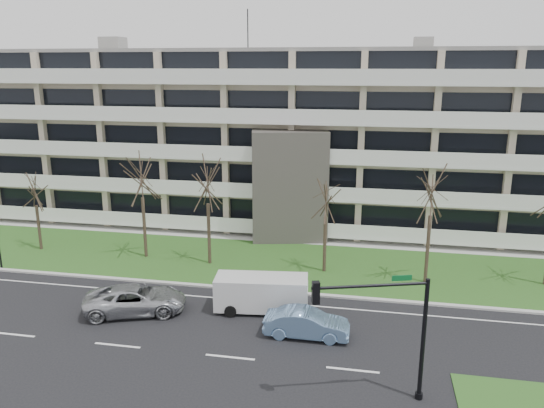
% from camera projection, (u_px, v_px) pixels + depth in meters
% --- Properties ---
extents(ground, '(160.00, 160.00, 0.00)m').
position_uv_depth(ground, '(230.00, 357.00, 26.16)').
color(ground, black).
rests_on(ground, ground).
extents(grass_verge, '(90.00, 10.00, 0.06)m').
position_uv_depth(grass_verge, '(277.00, 263.00, 38.50)').
color(grass_verge, '#2E531B').
rests_on(grass_verge, ground).
extents(curb, '(90.00, 0.35, 0.12)m').
position_uv_depth(curb, '(263.00, 291.00, 33.74)').
color(curb, '#B2B2AD').
rests_on(curb, ground).
extents(sidewalk, '(90.00, 2.00, 0.08)m').
position_uv_depth(sidewalk, '(289.00, 239.00, 43.72)').
color(sidewalk, '#B2B2AD').
rests_on(sidewalk, ground).
extents(lane_edge_line, '(90.00, 0.12, 0.01)m').
position_uv_depth(lane_edge_line, '(258.00, 301.00, 32.33)').
color(lane_edge_line, white).
rests_on(lane_edge_line, ground).
extents(apartment_building, '(60.50, 15.10, 18.75)m').
position_uv_depth(apartment_building, '(302.00, 137.00, 48.26)').
color(apartment_building, beige).
rests_on(apartment_building, ground).
extents(silver_pickup, '(6.33, 4.42, 1.60)m').
position_uv_depth(silver_pickup, '(135.00, 299.00, 30.72)').
color(silver_pickup, '#AEB0B6').
rests_on(silver_pickup, ground).
extents(blue_sedan, '(4.52, 1.60, 1.49)m').
position_uv_depth(blue_sedan, '(307.00, 323.00, 28.00)').
color(blue_sedan, '#7DA7D9').
rests_on(blue_sedan, ground).
extents(white_van, '(5.57, 2.68, 2.08)m').
position_uv_depth(white_van, '(263.00, 291.00, 30.85)').
color(white_van, silver).
rests_on(white_van, ground).
extents(traffic_signal, '(4.79, 1.75, 5.77)m').
position_uv_depth(traffic_signal, '(387.00, 322.00, 21.80)').
color(traffic_signal, black).
rests_on(traffic_signal, ground).
extents(tree_1, '(3.19, 3.19, 6.38)m').
position_uv_depth(tree_1, '(34.00, 188.00, 40.15)').
color(tree_1, '#382B21').
rests_on(tree_1, ground).
extents(tree_2, '(4.11, 4.11, 8.21)m').
position_uv_depth(tree_2, '(141.00, 174.00, 38.18)').
color(tree_2, '#382B21').
rests_on(tree_2, ground).
extents(tree_3, '(4.02, 4.02, 8.04)m').
position_uv_depth(tree_3, '(207.00, 179.00, 36.89)').
color(tree_3, '#382B21').
rests_on(tree_3, ground).
extents(tree_4, '(3.55, 3.55, 7.10)m').
position_uv_depth(tree_4, '(326.00, 195.00, 35.58)').
color(tree_4, '#382B21').
rests_on(tree_4, ground).
extents(tree_5, '(4.13, 4.13, 8.26)m').
position_uv_depth(tree_5, '(432.00, 188.00, 33.51)').
color(tree_5, '#382B21').
rests_on(tree_5, ground).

